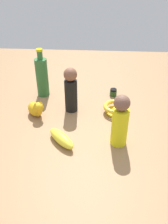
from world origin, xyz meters
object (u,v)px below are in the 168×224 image
(person_figure_adult, at_px, (71,90))
(person_figure_child, at_px, (120,121))
(nail_polish_jar, at_px, (113,92))
(banana, at_px, (61,138))
(bottle_tall, at_px, (42,77))
(bowl, at_px, (115,108))
(cat_figurine, at_px, (36,109))

(person_figure_adult, xyz_separation_m, person_figure_child, (0.22, -0.24, -0.00))
(person_figure_child, xyz_separation_m, nail_polish_jar, (-0.01, 0.40, -0.09))
(banana, xyz_separation_m, bottle_tall, (-0.16, 0.40, 0.09))
(banana, bearing_deg, bottle_tall, 159.05)
(bowl, bearing_deg, nail_polish_jar, 91.44)
(cat_figurine, xyz_separation_m, banana, (0.15, -0.19, -0.02))
(bottle_tall, bearing_deg, banana, -68.46)
(banana, relative_size, nail_polish_jar, 3.84)
(person_figure_adult, relative_size, bowl, 1.87)
(nail_polish_jar, bearing_deg, cat_figurine, -149.29)
(cat_figurine, distance_m, person_figure_child, 0.43)
(banana, height_order, bowl, banana)
(cat_figurine, xyz_separation_m, person_figure_child, (0.39, -0.18, 0.07))
(bottle_tall, distance_m, bowl, 0.43)
(cat_figurine, bearing_deg, person_figure_adult, 21.04)
(cat_figurine, height_order, banana, cat_figurine)
(banana, bearing_deg, bowl, 94.04)
(bottle_tall, bearing_deg, cat_figurine, -87.92)
(banana, distance_m, bottle_tall, 0.44)
(bottle_tall, xyz_separation_m, bowl, (0.39, -0.16, -0.08))
(cat_figurine, bearing_deg, banana, -51.86)
(person_figure_child, bearing_deg, nail_polish_jar, 90.99)
(person_figure_child, relative_size, bowl, 1.87)
(nail_polish_jar, xyz_separation_m, bowl, (0.00, -0.17, 0.01))
(banana, relative_size, bottle_tall, 0.59)
(banana, distance_m, bowl, 0.34)
(cat_figurine, distance_m, banana, 0.25)
(banana, bearing_deg, cat_figurine, 175.65)
(person_figure_child, relative_size, nail_polish_jar, 5.61)
(cat_figurine, relative_size, bowl, 0.91)
(cat_figurine, bearing_deg, person_figure_child, -24.54)
(banana, xyz_separation_m, person_figure_child, (0.24, 0.02, 0.09))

